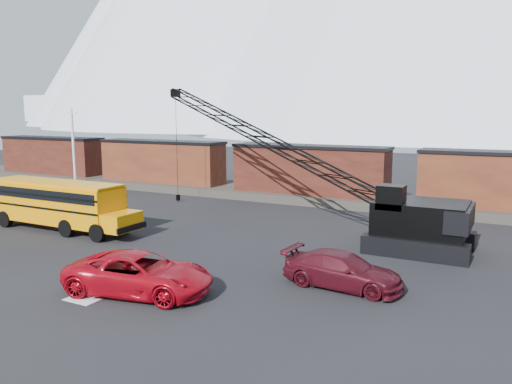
% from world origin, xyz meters
% --- Properties ---
extents(ground, '(160.00, 160.00, 0.00)m').
position_xyz_m(ground, '(0.00, 0.00, 0.00)').
color(ground, black).
rests_on(ground, ground).
extents(gravel_berm, '(120.00, 5.00, 0.70)m').
position_xyz_m(gravel_berm, '(0.00, 22.00, 0.35)').
color(gravel_berm, '#48433B').
rests_on(gravel_berm, ground).
extents(boxcar_west_far, '(13.70, 3.10, 4.17)m').
position_xyz_m(boxcar_west_far, '(-32.00, 22.00, 2.76)').
color(boxcar_west_far, '#562118').
rests_on(boxcar_west_far, gravel_berm).
extents(boxcar_west_near, '(13.70, 3.10, 4.17)m').
position_xyz_m(boxcar_west_near, '(-16.00, 22.00, 2.76)').
color(boxcar_west_near, '#4A1D15').
rests_on(boxcar_west_near, gravel_berm).
extents(boxcar_mid, '(13.70, 3.10, 4.17)m').
position_xyz_m(boxcar_mid, '(0.00, 22.00, 2.76)').
color(boxcar_mid, '#562118').
rests_on(boxcar_mid, gravel_berm).
extents(utility_pole, '(1.40, 0.24, 8.00)m').
position_xyz_m(utility_pole, '(-24.00, 18.00, 4.15)').
color(utility_pole, silver).
rests_on(utility_pole, ground).
extents(snow_patch, '(1.40, 0.90, 0.02)m').
position_xyz_m(snow_patch, '(0.50, -4.00, 0.01)').
color(snow_patch, silver).
rests_on(snow_patch, ground).
extents(school_bus, '(11.65, 2.65, 3.19)m').
position_xyz_m(school_bus, '(-10.32, 4.28, 1.79)').
color(school_bus, orange).
rests_on(school_bus, ground).
extents(red_pickup, '(6.73, 4.11, 1.74)m').
position_xyz_m(red_pickup, '(2.13, -2.33, 0.87)').
color(red_pickup, '#AB0815').
rests_on(red_pickup, ground).
extents(maroon_suv, '(5.41, 2.44, 1.54)m').
position_xyz_m(maroon_suv, '(9.47, 2.44, 0.77)').
color(maroon_suv, '#440C15').
rests_on(maroon_suv, ground).
extents(crawler_crane, '(24.56, 8.99, 9.76)m').
position_xyz_m(crawler_crane, '(0.16, 13.27, 5.75)').
color(crawler_crane, black).
rests_on(crawler_crane, ground).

